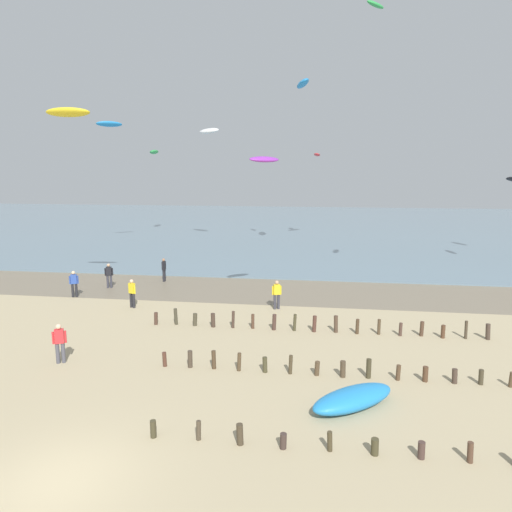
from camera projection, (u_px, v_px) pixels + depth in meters
name	position (u px, v px, depth m)	size (l,w,h in m)	color
ground_plane	(59.00, 483.00, 12.12)	(160.00, 160.00, 0.00)	tan
wet_sand_strip	(223.00, 289.00, 31.86)	(120.00, 6.79, 0.01)	#7A6D59
sea	(277.00, 225.00, 69.24)	(160.00, 70.00, 0.10)	slate
groyne_near	(394.00, 448.00, 13.18)	(14.55, 0.30, 0.66)	#3E3925
groyne_mid	(359.00, 370.00, 18.23)	(15.75, 0.32, 0.78)	#4D3024
groyne_far	(311.00, 324.00, 23.47)	(16.77, 0.36, 0.90)	#452F25
person_nearest_camera	(74.00, 283.00, 29.75)	(0.53, 0.34, 1.71)	#232328
person_mid_beach	(109.00, 275.00, 32.10)	(0.55, 0.32, 1.71)	#383842
person_by_waterline	(277.00, 294.00, 27.17)	(0.54, 0.33, 1.71)	#383842
person_right_flank	(164.00, 269.00, 34.00)	(0.23, 0.57, 1.71)	#232328
person_far_down_beach	(60.00, 342.00, 19.52)	(0.52, 0.36, 1.71)	#4C4C56
person_trailing_behind	(132.00, 292.00, 27.47)	(0.53, 0.35, 1.71)	#232328
grounded_kite	(353.00, 399.00, 15.90)	(3.35, 1.21, 0.67)	#2384D1
kite_aloft_3	(68.00, 112.00, 27.22)	(2.63, 0.84, 0.42)	yellow
kite_aloft_4	(375.00, 5.00, 37.75)	(2.29, 0.73, 0.37)	green
kite_aloft_5	(209.00, 131.00, 48.37)	(2.96, 0.95, 0.47)	white
kite_aloft_6	(317.00, 155.00, 52.80)	(1.99, 0.64, 0.32)	red
kite_aloft_7	(264.00, 159.00, 25.49)	(1.84, 0.59, 0.29)	purple
kite_aloft_8	(303.00, 84.00, 40.87)	(3.29, 1.05, 0.53)	#2384D1
kite_aloft_9	(109.00, 124.00, 45.78)	(2.54, 0.81, 0.41)	#2384D1
kite_aloft_10	(154.00, 152.00, 55.82)	(2.89, 0.93, 0.46)	green
kite_aloft_12	(270.00, 159.00, 52.01)	(1.95, 0.62, 0.31)	black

